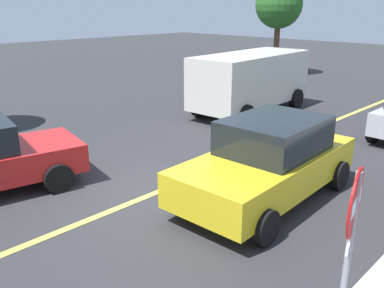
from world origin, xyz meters
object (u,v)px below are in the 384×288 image
Objects in this scene: car_yellow_far_lane at (269,160)px; tree_left_verge at (279,5)px; stop_sign at (351,234)px; white_van at (250,79)px.

tree_left_verge reaches higher than car_yellow_far_lane.
car_yellow_far_lane is at bearing -146.78° from tree_left_verge.
stop_sign is at bearing -144.35° from tree_left_verge.
stop_sign reaches higher than car_yellow_far_lane.
car_yellow_far_lane is (2.90, 2.97, -0.75)m from stop_sign.
stop_sign is at bearing -138.02° from white_van.
car_yellow_far_lane is 0.86× the size of tree_left_verge.
white_van is 7.42m from car_yellow_far_lane.
stop_sign is 0.52× the size of car_yellow_far_lane.
white_van is at bearing 39.93° from car_yellow_far_lane.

